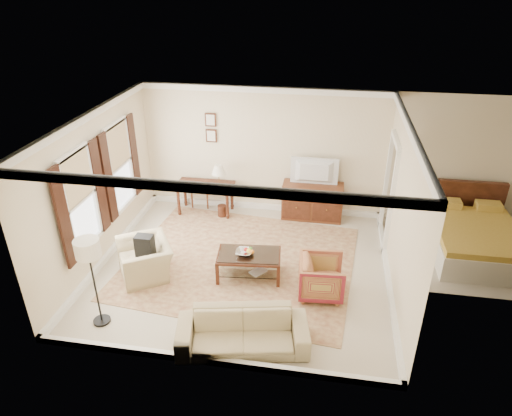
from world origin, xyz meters
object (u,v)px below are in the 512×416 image
(writing_desk, at_px, (205,189))
(club_armchair, at_px, (145,254))
(striped_armchair, at_px, (322,276))
(sofa, at_px, (243,327))
(coffee_table, at_px, (249,259))
(sideboard, at_px, (312,201))
(tv, at_px, (315,164))

(writing_desk, relative_size, club_armchair, 1.28)
(striped_armchair, relative_size, sofa, 0.40)
(club_armchair, bearing_deg, coffee_table, 65.41)
(sideboard, xyz_separation_m, tv, (0.00, -0.02, 0.92))
(sideboard, xyz_separation_m, club_armchair, (-2.92, -2.72, 0.03))
(sideboard, height_order, sofa, sideboard)
(writing_desk, bearing_deg, tv, 2.73)
(sideboard, bearing_deg, striped_armchair, -83.40)
(sideboard, height_order, coffee_table, sideboard)
(sideboard, distance_m, striped_armchair, 2.80)
(sideboard, relative_size, sofa, 0.69)
(sideboard, relative_size, coffee_table, 1.11)
(writing_desk, xyz_separation_m, sofa, (1.68, -4.11, -0.22))
(writing_desk, height_order, coffee_table, writing_desk)
(coffee_table, bearing_deg, sofa, -82.76)
(tv, xyz_separation_m, sofa, (-0.79, -4.23, -0.95))
(coffee_table, xyz_separation_m, striped_armchair, (1.33, -0.32, 0.01))
(sideboard, bearing_deg, club_armchair, -137.05)
(tv, bearing_deg, striped_armchair, 96.65)
(sideboard, distance_m, sofa, 4.32)
(tv, distance_m, sofa, 4.40)
(sideboard, distance_m, tv, 0.92)
(writing_desk, relative_size, coffee_table, 1.08)
(coffee_table, relative_size, club_armchair, 1.19)
(writing_desk, distance_m, sofa, 4.45)
(tv, distance_m, striped_armchair, 2.93)
(sofa, bearing_deg, striped_armchair, 41.67)
(tv, bearing_deg, sofa, 79.46)
(writing_desk, bearing_deg, striped_armchair, -43.47)
(coffee_table, height_order, club_armchair, club_armchair)
(coffee_table, bearing_deg, tv, 67.46)
(tv, relative_size, striped_armchair, 1.28)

